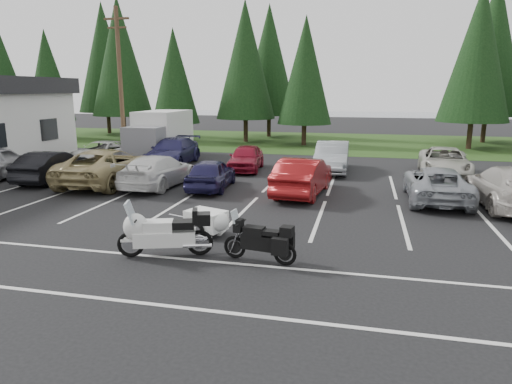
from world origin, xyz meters
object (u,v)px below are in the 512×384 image
(car_near_5, at_px, (303,176))
(car_near_6, at_px, (437,184))
(car_near_4, at_px, (211,174))
(cargo_trailer, at_px, (206,223))
(car_near_7, at_px, (510,187))
(car_far_3, at_px, (332,157))
(car_near_1, at_px, (52,166))
(car_near_2, at_px, (107,166))
(touring_motorcycle, at_px, (165,229))
(car_far_2, at_px, (246,158))
(car_far_4, at_px, (444,162))
(car_far_0, at_px, (102,153))
(car_near_3, at_px, (158,171))
(utility_pole, at_px, (120,82))
(box_truck, at_px, (157,135))
(adventure_motorcycle, at_px, (259,237))
(car_far_1, at_px, (173,152))

(car_near_5, xyz_separation_m, car_near_6, (5.18, 0.04, -0.09))
(car_near_4, height_order, cargo_trailer, car_near_4)
(car_near_6, distance_m, car_near_7, 2.47)
(car_far_3, bearing_deg, car_near_5, -98.65)
(car_near_1, xyz_separation_m, car_near_2, (2.84, 0.09, 0.09))
(touring_motorcycle, bearing_deg, car_far_2, 77.34)
(car_near_4, bearing_deg, car_near_6, 174.93)
(car_far_4, xyz_separation_m, cargo_trailer, (-8.38, -11.70, -0.32))
(car_far_0, bearing_deg, car_near_4, -27.12)
(car_near_3, distance_m, car_near_6, 11.63)
(car_near_3, distance_m, car_near_4, 2.46)
(car_near_1, distance_m, car_far_0, 4.99)
(car_near_5, height_order, touring_motorcycle, car_near_5)
(car_far_2, bearing_deg, car_far_4, -1.70)
(car_near_7, height_order, car_far_0, car_near_7)
(car_near_7, bearing_deg, car_far_2, -27.87)
(car_near_2, relative_size, car_near_5, 1.26)
(car_near_6, distance_m, car_far_2, 10.20)
(car_near_4, xyz_separation_m, car_near_5, (3.99, -0.15, 0.10))
(utility_pole, distance_m, car_near_1, 8.41)
(car_far_2, relative_size, car_far_4, 0.79)
(car_near_4, xyz_separation_m, touring_motorcycle, (1.50, -8.10, 0.08))
(car_near_6, height_order, car_near_7, car_near_7)
(box_truck, height_order, car_far_0, box_truck)
(car_far_3, distance_m, touring_motorcycle, 14.05)
(utility_pole, distance_m, adventure_motorcycle, 19.88)
(utility_pole, distance_m, car_far_2, 9.68)
(car_near_1, bearing_deg, car_far_1, -126.66)
(car_near_2, bearing_deg, cargo_trailer, 135.12)
(cargo_trailer, xyz_separation_m, adventure_motorcycle, (2.01, -1.75, 0.27))
(car_far_4, xyz_separation_m, adventure_motorcycle, (-6.37, -13.45, -0.05))
(car_near_6, bearing_deg, car_far_3, -51.80)
(car_near_7, relative_size, car_far_1, 1.02)
(car_far_3, bearing_deg, car_near_1, -156.65)
(car_near_5, height_order, car_far_2, car_near_5)
(car_near_3, bearing_deg, car_near_5, -178.48)
(car_near_7, relative_size, car_far_3, 1.13)
(car_near_1, relative_size, car_far_1, 0.83)
(adventure_motorcycle, bearing_deg, box_truck, 131.43)
(box_truck, height_order, car_near_5, box_truck)
(car_near_2, relative_size, car_near_3, 1.21)
(car_near_4, height_order, car_near_6, car_near_6)
(car_far_3, relative_size, cargo_trailer, 2.89)
(adventure_motorcycle, bearing_deg, car_far_2, 114.58)
(box_truck, relative_size, car_near_1, 1.29)
(utility_pole, distance_m, car_far_3, 13.65)
(car_far_3, bearing_deg, cargo_trailer, -104.47)
(car_far_0, distance_m, touring_motorcycle, 16.25)
(car_near_7, height_order, adventure_motorcycle, car_near_7)
(car_near_5, distance_m, car_far_1, 10.08)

